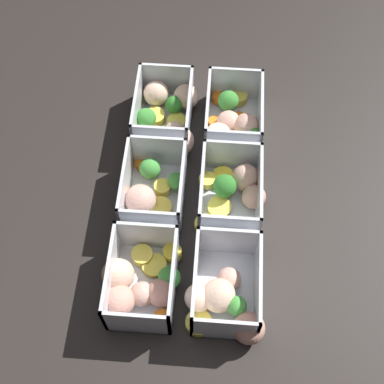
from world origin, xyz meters
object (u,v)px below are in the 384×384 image
(container_near_right, at_px, (233,121))
(container_near_center, at_px, (233,191))
(container_far_center, at_px, (151,190))
(container_far_right, at_px, (168,116))
(container_near_left, at_px, (225,297))
(container_far_left, at_px, (140,283))

(container_near_right, bearing_deg, container_near_center, -177.82)
(container_far_center, relative_size, container_far_right, 0.88)
(container_near_left, xyz_separation_m, container_near_right, (0.32, -0.00, -0.00))
(container_near_right, distance_m, container_far_left, 0.33)
(container_far_center, bearing_deg, container_far_right, -4.72)
(container_far_right, bearing_deg, container_near_right, -92.39)
(container_far_left, bearing_deg, container_far_center, 0.32)
(container_near_center, relative_size, container_near_right, 0.92)
(container_near_center, relative_size, container_far_center, 0.98)
(container_near_right, bearing_deg, container_far_center, 139.42)
(container_near_center, bearing_deg, container_far_left, 141.55)
(container_near_left, height_order, container_far_center, same)
(container_far_center, bearing_deg, container_near_center, -86.54)
(container_near_left, bearing_deg, container_far_center, 36.49)
(container_far_left, bearing_deg, container_near_center, -38.45)
(container_near_center, height_order, container_far_center, same)
(container_near_left, height_order, container_near_center, same)
(container_near_left, height_order, container_near_right, same)
(container_near_right, relative_size, container_far_right, 0.93)
(container_far_center, distance_m, container_far_right, 0.16)
(container_near_left, relative_size, container_near_center, 1.12)
(container_far_center, height_order, container_far_right, same)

